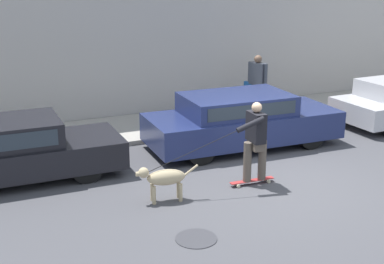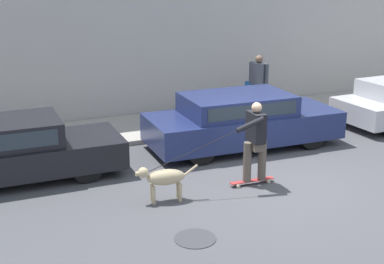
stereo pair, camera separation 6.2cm
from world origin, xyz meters
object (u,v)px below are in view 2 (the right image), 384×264
Objects in this scene: parked_car_0 at (6,151)px; parked_car_1 at (242,121)px; fire_hydrant at (315,112)px; dog at (164,178)px; skateboarder at (255,139)px; pedestrian_with_bag at (258,81)px.

parked_car_0 is 0.97× the size of parked_car_1.
parked_car_1 is 7.08× the size of fire_hydrant.
dog is at bearing -151.23° from fire_hydrant.
skateboarder is (-0.90, -2.14, 0.30)m from parked_car_1.
pedestrian_with_bag is at bearing 126.62° from fire_hydrant.
fire_hydrant is at bearing -137.82° from skateboarder.
parked_car_1 is 2.87m from fire_hydrant.
parked_car_1 is at bearing -133.28° from dog.
parked_car_1 is 2.82m from pedestrian_with_bag.
dog is at bearing -161.21° from pedestrian_with_bag.
parked_car_1 reaches higher than parked_car_0.
dog is 1.96m from skateboarder.
fire_hydrant is at bearing -142.50° from dog.
skateboarder is 1.63× the size of pedestrian_with_bag.
parked_car_0 is 1.65× the size of skateboarder.
parked_car_1 is 2.78× the size of pedestrian_with_bag.
skateboarder reaches higher than dog.
parked_car_1 is 2.34m from skateboarder.
dog is 6.31m from fire_hydrant.
dog is 0.70× the size of pedestrian_with_bag.
fire_hydrant is (5.53, 3.04, -0.11)m from dog.
parked_car_0 is 7.36m from pedestrian_with_bag.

